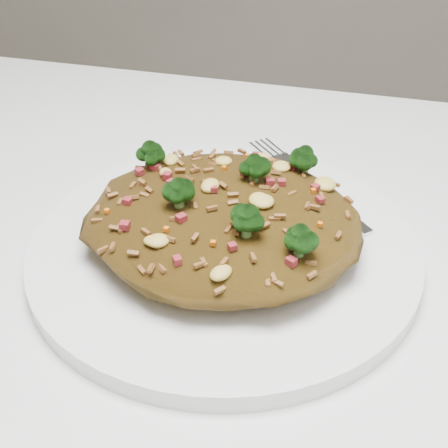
{
  "coord_description": "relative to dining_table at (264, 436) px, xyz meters",
  "views": [
    {
      "loc": [
        0.04,
        -0.27,
        1.04
      ],
      "look_at": [
        -0.05,
        0.08,
        0.78
      ],
      "focal_mm": 50.0,
      "sensor_mm": 36.0,
      "label": 1
    }
  ],
  "objects": [
    {
      "name": "plate",
      "position": [
        -0.05,
        0.08,
        0.1
      ],
      "size": [
        0.28,
        0.28,
        0.01
      ],
      "primitive_type": "cylinder",
      "color": "white",
      "rests_on": "dining_table"
    },
    {
      "name": "fork",
      "position": [
        0.0,
        0.17,
        0.11
      ],
      "size": [
        0.12,
        0.13,
        0.0
      ],
      "rotation": [
        0.0,
        0.0,
        -0.83
      ],
      "color": "silver",
      "rests_on": "plate"
    },
    {
      "name": "dining_table",
      "position": [
        0.0,
        0.0,
        0.0
      ],
      "size": [
        1.2,
        0.8,
        0.75
      ],
      "color": "silver",
      "rests_on": "ground"
    },
    {
      "name": "fried_rice",
      "position": [
        -0.05,
        0.08,
        0.13
      ],
      "size": [
        0.2,
        0.18,
        0.06
      ],
      "color": "brown",
      "rests_on": "plate"
    }
  ]
}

